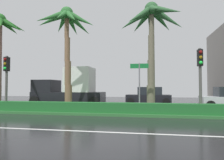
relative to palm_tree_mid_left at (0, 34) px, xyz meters
The scene contains 12 objects.
ground_plane 10.89m from the palm_tree_mid_left, ahead, with size 90.00×42.00×0.10m, color black.
near_lane_divider_stripe 12.60m from the palm_tree_mid_left, 35.08° to the right, with size 81.00×0.14×0.01m, color white.
median_strip 10.82m from the palm_tree_mid_left, ahead, with size 85.50×4.00×0.15m, color #2D6B33.
median_hedge 10.76m from the palm_tree_mid_left, 11.17° to the right, with size 76.50×0.70×0.60m.
palm_tree_mid_left is the anchor object (origin of this frame).
palm_tree_centre_left 5.78m from the palm_tree_mid_left, ahead, with size 4.40×4.32×7.30m.
palm_tree_centre 11.74m from the palm_tree_mid_left, ahead, with size 4.36×4.53×7.17m.
traffic_signal_median_left 4.22m from the palm_tree_mid_left, 40.87° to the right, with size 0.28×0.43×3.65m.
traffic_signal_median_right 14.85m from the palm_tree_mid_left, ahead, with size 0.28×0.43×3.78m.
street_name_sign 11.71m from the palm_tree_mid_left, ahead, with size 1.10×0.08×3.00m.
box_truck_lead 7.13m from the palm_tree_mid_left, 38.53° to the left, with size 6.40×2.64×3.46m.
car_in_traffic_leading 14.10m from the palm_tree_mid_left, 29.18° to the left, with size 4.30×2.02×1.72m.
Camera 1 is at (2.39, -5.42, 1.67)m, focal length 32.28 mm.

